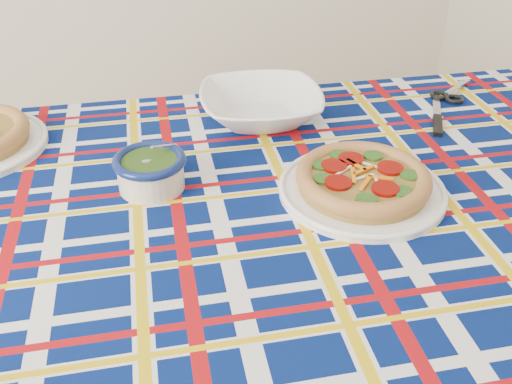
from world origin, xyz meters
name	(u,v)px	position (x,y,z in m)	size (l,w,h in m)	color
dining_table	(256,241)	(0.19, 0.30, 0.72)	(1.87, 1.36, 0.80)	brown
tablecloth	(256,230)	(0.19, 0.30, 0.75)	(1.74, 1.10, 0.11)	#041550
main_focaccia_plate	(363,179)	(0.39, 0.27, 0.84)	(0.33, 0.33, 0.06)	olive
pesto_bowl	(150,169)	(0.02, 0.44, 0.85)	(0.14, 0.14, 0.08)	#1E380F
serving_bowl	(261,105)	(0.34, 0.64, 0.84)	(0.29, 0.29, 0.07)	white
table_knife	(437,106)	(0.77, 0.54, 0.81)	(0.26, 0.02, 0.01)	silver
kitchen_scissors	(457,88)	(0.89, 0.61, 0.81)	(0.19, 0.09, 0.02)	silver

